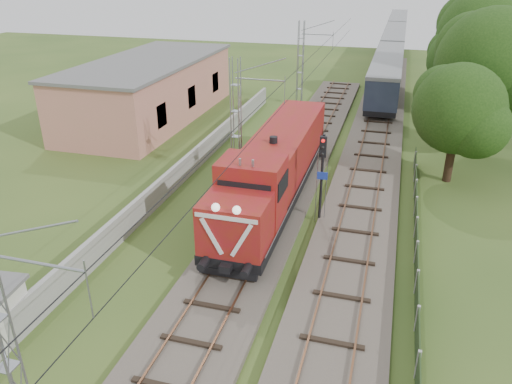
% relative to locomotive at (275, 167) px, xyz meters
% --- Properties ---
extents(ground, '(140.00, 140.00, 0.00)m').
position_rel_locomotive_xyz_m(ground, '(0.00, -9.93, -2.29)').
color(ground, '#2E4A1B').
rests_on(ground, ground).
extents(track_main, '(4.20, 70.00, 0.45)m').
position_rel_locomotive_xyz_m(track_main, '(0.00, -2.93, -2.10)').
color(track_main, '#6B6054').
rests_on(track_main, ground).
extents(track_side, '(4.20, 80.00, 0.45)m').
position_rel_locomotive_xyz_m(track_side, '(5.00, 10.07, -2.10)').
color(track_side, '#6B6054').
rests_on(track_side, ground).
extents(catenary, '(3.31, 70.00, 8.00)m').
position_rel_locomotive_xyz_m(catenary, '(-2.95, 2.07, 1.76)').
color(catenary, gray).
rests_on(catenary, ground).
extents(boundary_wall, '(0.25, 40.00, 1.50)m').
position_rel_locomotive_xyz_m(boundary_wall, '(-6.50, 2.07, -1.54)').
color(boundary_wall, '#9E9E99').
rests_on(boundary_wall, ground).
extents(station_building, '(8.40, 20.40, 5.22)m').
position_rel_locomotive_xyz_m(station_building, '(-15.00, 14.07, 0.35)').
color(station_building, tan).
rests_on(station_building, ground).
extents(fence, '(0.12, 32.00, 1.20)m').
position_rel_locomotive_xyz_m(fence, '(8.00, -6.93, -1.69)').
color(fence, black).
rests_on(fence, ground).
extents(locomotive, '(3.07, 17.54, 4.46)m').
position_rel_locomotive_xyz_m(locomotive, '(0.00, 0.00, 0.00)').
color(locomotive, black).
rests_on(locomotive, ground).
extents(coach_rake, '(2.96, 66.02, 3.42)m').
position_rel_locomotive_xyz_m(coach_rake, '(5.00, 50.55, 0.18)').
color(coach_rake, black).
rests_on(coach_rake, ground).
extents(signal_post, '(0.56, 0.44, 5.07)m').
position_rel_locomotive_xyz_m(signal_post, '(2.94, -1.75, 1.20)').
color(signal_post, black).
rests_on(signal_post, ground).
extents(tree_a, '(5.87, 5.59, 7.61)m').
position_rel_locomotive_xyz_m(tree_a, '(10.09, 6.26, 2.46)').
color(tree_a, '#3A2418').
rests_on(tree_a, ground).
extents(tree_b, '(8.05, 7.66, 10.43)m').
position_rel_locomotive_xyz_m(tree_b, '(12.42, 11.96, 4.22)').
color(tree_b, '#3A2418').
rests_on(tree_b, ground).
extents(tree_c, '(6.09, 5.80, 7.89)m').
position_rel_locomotive_xyz_m(tree_c, '(11.45, 22.64, 2.64)').
color(tree_c, '#3A2418').
rests_on(tree_c, ground).
extents(tree_d, '(8.47, 8.07, 10.98)m').
position_rel_locomotive_xyz_m(tree_d, '(13.18, 24.23, 4.57)').
color(tree_d, '#3A2418').
rests_on(tree_d, ground).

